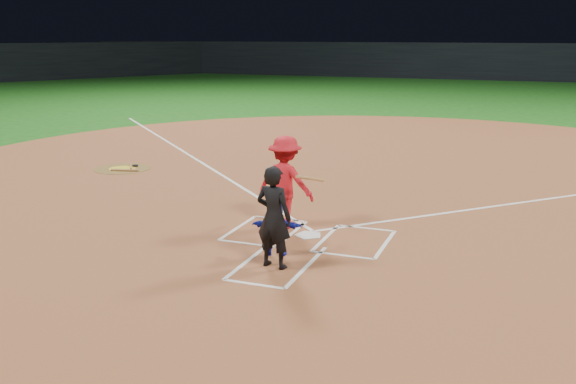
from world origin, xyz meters
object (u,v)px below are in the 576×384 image
(home_plate, at_px, (309,235))
(batter_at_plate, at_px, (285,182))
(on_deck_circle, at_px, (122,169))
(umpire, at_px, (274,217))
(catcher, at_px, (276,228))

(home_plate, height_order, batter_at_plate, batter_at_plate)
(on_deck_circle, height_order, batter_at_plate, batter_at_plate)
(on_deck_circle, distance_m, batter_at_plate, 7.88)
(home_plate, bearing_deg, on_deck_circle, -29.71)
(umpire, bearing_deg, catcher, -62.94)
(on_deck_circle, distance_m, umpire, 9.76)
(on_deck_circle, relative_size, batter_at_plate, 0.87)
(home_plate, relative_size, on_deck_circle, 0.35)
(home_plate, distance_m, on_deck_circle, 8.62)
(umpire, bearing_deg, batter_at_plate, -65.05)
(batter_at_plate, bearing_deg, catcher, -74.51)
(home_plate, relative_size, batter_at_plate, 0.31)
(home_plate, height_order, umpire, umpire)
(umpire, xyz_separation_m, batter_at_plate, (-0.68, 2.34, 0.06))
(catcher, distance_m, batter_at_plate, 1.87)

